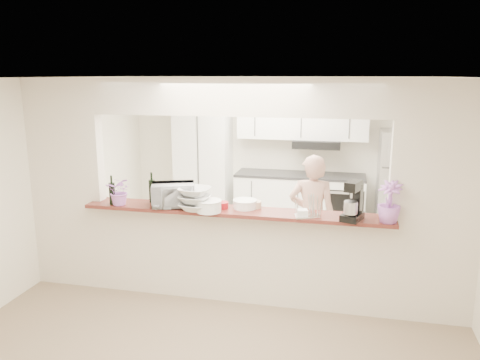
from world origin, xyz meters
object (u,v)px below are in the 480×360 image
(refrigerator, at_px, (402,185))
(person, at_px, (312,218))
(stand_mixer, at_px, (353,202))
(toaster_oven, at_px, (173,195))

(refrigerator, height_order, person, refrigerator)
(stand_mixer, xyz_separation_m, person, (-0.47, 0.94, -0.48))
(toaster_oven, relative_size, stand_mixer, 1.16)
(refrigerator, height_order, stand_mixer, refrigerator)
(refrigerator, relative_size, stand_mixer, 4.20)
(refrigerator, distance_m, person, 2.24)
(refrigerator, relative_size, toaster_oven, 3.61)
(refrigerator, height_order, toaster_oven, refrigerator)
(refrigerator, xyz_separation_m, stand_mixer, (-0.80, -2.79, 0.42))
(person, bearing_deg, stand_mixer, 114.41)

